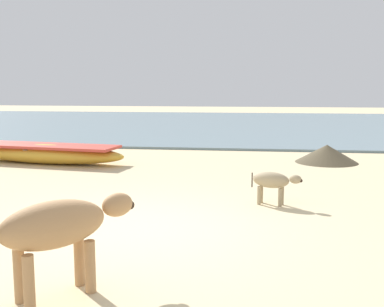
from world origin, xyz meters
The scene contains 6 objects.
ground centered at (0.00, 0.00, 0.00)m, with size 80.00×80.00×0.00m, color beige.
sea_water centered at (0.00, 18.70, 0.04)m, with size 60.00×20.00×0.08m, color slate.
fishing_boat_2 centered at (-3.89, 5.58, 0.28)m, with size 4.72×1.72×0.71m.
cow_adult_tan centered at (-0.19, -2.27, 0.72)m, with size 1.23×1.30×1.00m.
calf_near_dun centered at (2.07, 1.74, 0.43)m, with size 0.90×0.45×0.59m.
debris_pile_0 centered at (3.73, 6.67, 0.25)m, with size 1.71×1.71×0.49m, color brown.
Camera 1 is at (1.71, -6.63, 2.12)m, focal length 44.49 mm.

